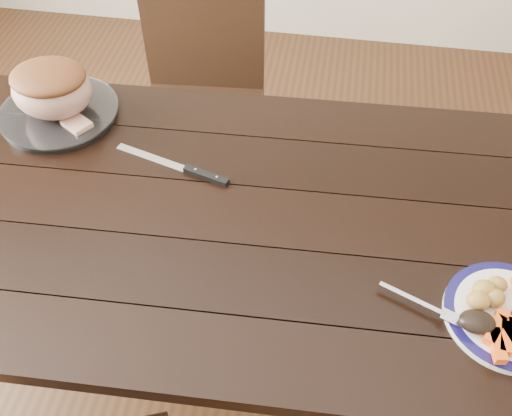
% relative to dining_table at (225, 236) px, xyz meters
% --- Properties ---
extents(ground, '(4.00, 4.00, 0.00)m').
position_rel_dining_table_xyz_m(ground, '(0.00, 0.00, -0.66)').
color(ground, '#472B16').
rests_on(ground, ground).
extents(dining_table, '(1.63, 0.96, 0.75)m').
position_rel_dining_table_xyz_m(dining_table, '(0.00, 0.00, 0.00)').
color(dining_table, black).
rests_on(dining_table, ground).
extents(chair_far, '(0.45, 0.46, 0.93)m').
position_rel_dining_table_xyz_m(chair_far, '(-0.24, 0.74, -0.13)').
color(chair_far, black).
rests_on(chair_far, ground).
extents(dinner_plate, '(0.25, 0.25, 0.02)m').
position_rel_dining_table_xyz_m(dinner_plate, '(0.62, -0.19, 0.10)').
color(dinner_plate, white).
rests_on(dinner_plate, dining_table).
extents(plate_rim, '(0.25, 0.25, 0.02)m').
position_rel_dining_table_xyz_m(plate_rim, '(0.62, -0.19, 0.11)').
color(plate_rim, '#100D45').
rests_on(plate_rim, dinner_plate).
extents(serving_platter, '(0.31, 0.31, 0.02)m').
position_rel_dining_table_xyz_m(serving_platter, '(-0.51, 0.27, 0.10)').
color(serving_platter, white).
rests_on(serving_platter, dining_table).
extents(roasted_potatoes, '(0.08, 0.09, 0.04)m').
position_rel_dining_table_xyz_m(roasted_potatoes, '(0.57, -0.16, 0.13)').
color(roasted_potatoes, gold).
rests_on(roasted_potatoes, dinner_plate).
extents(carrot_batons, '(0.08, 0.12, 0.02)m').
position_rel_dining_table_xyz_m(carrot_batons, '(0.60, -0.25, 0.12)').
color(carrot_batons, '#FF5F15').
rests_on(carrot_batons, dinner_plate).
extents(dark_mushroom, '(0.07, 0.05, 0.03)m').
position_rel_dining_table_xyz_m(dark_mushroom, '(0.55, -0.23, 0.13)').
color(dark_mushroom, black).
rests_on(dark_mushroom, dinner_plate).
extents(fork, '(0.17, 0.08, 0.00)m').
position_rel_dining_table_xyz_m(fork, '(0.46, -0.20, 0.11)').
color(fork, silver).
rests_on(fork, dinner_plate).
extents(roast_joint, '(0.21, 0.18, 0.14)m').
position_rel_dining_table_xyz_m(roast_joint, '(-0.51, 0.27, 0.18)').
color(roast_joint, tan).
rests_on(roast_joint, serving_platter).
extents(cut_slice, '(0.09, 0.08, 0.02)m').
position_rel_dining_table_xyz_m(cut_slice, '(-0.44, 0.21, 0.12)').
color(cut_slice, tan).
rests_on(cut_slice, serving_platter).
extents(carving_knife, '(0.31, 0.11, 0.01)m').
position_rel_dining_table_xyz_m(carving_knife, '(-0.10, 0.11, 0.10)').
color(carving_knife, silver).
rests_on(carving_knife, dining_table).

